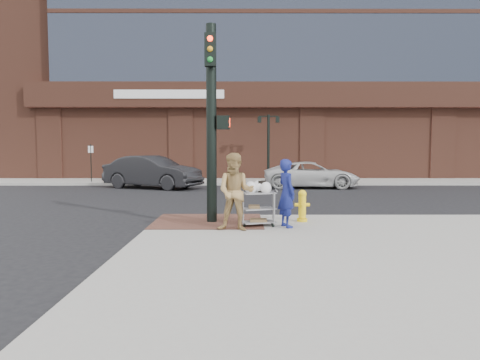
{
  "coord_description": "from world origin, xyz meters",
  "views": [
    {
      "loc": [
        0.2,
        -10.13,
        2.0
      ],
      "look_at": [
        0.23,
        0.58,
        1.25
      ],
      "focal_mm": 32.0,
      "sensor_mm": 36.0,
      "label": 1
    }
  ],
  "objects_px": {
    "lamp_post": "(268,140)",
    "traffic_signal_pole": "(212,117)",
    "sedan_dark": "(152,172)",
    "woman_blue": "(287,193)",
    "minivan_white": "(311,175)",
    "utility_cart": "(258,205)",
    "fire_hydrant": "(302,205)",
    "pedestrian_tan": "(236,192)"
  },
  "relations": [
    {
      "from": "traffic_signal_pole",
      "to": "pedestrian_tan",
      "type": "relative_size",
      "value": 2.8
    },
    {
      "from": "minivan_white",
      "to": "lamp_post",
      "type": "bearing_deg",
      "value": 33.59
    },
    {
      "from": "traffic_signal_pole",
      "to": "utility_cart",
      "type": "xyz_separation_m",
      "value": [
        1.15,
        -0.56,
        -2.18
      ]
    },
    {
      "from": "traffic_signal_pole",
      "to": "utility_cart",
      "type": "relative_size",
      "value": 4.5
    },
    {
      "from": "pedestrian_tan",
      "to": "minivan_white",
      "type": "xyz_separation_m",
      "value": [
        3.92,
        12.87,
        -0.35
      ]
    },
    {
      "from": "traffic_signal_pole",
      "to": "sedan_dark",
      "type": "distance_m",
      "value": 12.22
    },
    {
      "from": "lamp_post",
      "to": "traffic_signal_pole",
      "type": "bearing_deg",
      "value": -99.24
    },
    {
      "from": "lamp_post",
      "to": "pedestrian_tan",
      "type": "bearing_deg",
      "value": -96.52
    },
    {
      "from": "lamp_post",
      "to": "utility_cart",
      "type": "height_order",
      "value": "lamp_post"
    },
    {
      "from": "woman_blue",
      "to": "utility_cart",
      "type": "height_order",
      "value": "woman_blue"
    },
    {
      "from": "traffic_signal_pole",
      "to": "woman_blue",
      "type": "bearing_deg",
      "value": -21.44
    },
    {
      "from": "woman_blue",
      "to": "utility_cart",
      "type": "distance_m",
      "value": 0.75
    },
    {
      "from": "traffic_signal_pole",
      "to": "sedan_dark",
      "type": "height_order",
      "value": "traffic_signal_pole"
    },
    {
      "from": "lamp_post",
      "to": "utility_cart",
      "type": "xyz_separation_m",
      "value": [
        -1.32,
        -15.79,
        -1.96
      ]
    },
    {
      "from": "utility_cart",
      "to": "fire_hydrant",
      "type": "height_order",
      "value": "utility_cart"
    },
    {
      "from": "pedestrian_tan",
      "to": "traffic_signal_pole",
      "type": "bearing_deg",
      "value": 125.62
    },
    {
      "from": "sedan_dark",
      "to": "fire_hydrant",
      "type": "bearing_deg",
      "value": -127.38
    },
    {
      "from": "minivan_white",
      "to": "utility_cart",
      "type": "height_order",
      "value": "minivan_white"
    },
    {
      "from": "sedan_dark",
      "to": "minivan_white",
      "type": "relative_size",
      "value": 1.04
    },
    {
      "from": "pedestrian_tan",
      "to": "sedan_dark",
      "type": "bearing_deg",
      "value": 117.65
    },
    {
      "from": "pedestrian_tan",
      "to": "minivan_white",
      "type": "bearing_deg",
      "value": 81.22
    },
    {
      "from": "lamp_post",
      "to": "pedestrian_tan",
      "type": "distance_m",
      "value": 16.57
    },
    {
      "from": "pedestrian_tan",
      "to": "fire_hydrant",
      "type": "relative_size",
      "value": 2.17
    },
    {
      "from": "traffic_signal_pole",
      "to": "sedan_dark",
      "type": "relative_size",
      "value": 0.96
    },
    {
      "from": "pedestrian_tan",
      "to": "fire_hydrant",
      "type": "xyz_separation_m",
      "value": [
        1.72,
        1.26,
        -0.47
      ]
    },
    {
      "from": "woman_blue",
      "to": "minivan_white",
      "type": "distance_m",
      "value": 12.71
    },
    {
      "from": "lamp_post",
      "to": "pedestrian_tan",
      "type": "height_order",
      "value": "lamp_post"
    },
    {
      "from": "traffic_signal_pole",
      "to": "utility_cart",
      "type": "bearing_deg",
      "value": -26.06
    },
    {
      "from": "woman_blue",
      "to": "sedan_dark",
      "type": "xyz_separation_m",
      "value": [
        -5.67,
        12.14,
        -0.11
      ]
    },
    {
      "from": "utility_cart",
      "to": "lamp_post",
      "type": "bearing_deg",
      "value": 85.21
    },
    {
      "from": "pedestrian_tan",
      "to": "sedan_dark",
      "type": "distance_m",
      "value": 13.36
    },
    {
      "from": "sedan_dark",
      "to": "minivan_white",
      "type": "height_order",
      "value": "sedan_dark"
    },
    {
      "from": "traffic_signal_pole",
      "to": "fire_hydrant",
      "type": "relative_size",
      "value": 6.08
    },
    {
      "from": "woman_blue",
      "to": "utility_cart",
      "type": "bearing_deg",
      "value": 57.12
    },
    {
      "from": "pedestrian_tan",
      "to": "minivan_white",
      "type": "distance_m",
      "value": 13.46
    },
    {
      "from": "fire_hydrant",
      "to": "sedan_dark",
      "type": "bearing_deg",
      "value": 118.57
    },
    {
      "from": "fire_hydrant",
      "to": "utility_cart",
      "type": "bearing_deg",
      "value": -150.41
    },
    {
      "from": "fire_hydrant",
      "to": "minivan_white",
      "type": "bearing_deg",
      "value": 79.25
    },
    {
      "from": "lamp_post",
      "to": "traffic_signal_pole",
      "type": "xyz_separation_m",
      "value": [
        -2.48,
        -15.23,
        0.21
      ]
    },
    {
      "from": "traffic_signal_pole",
      "to": "minivan_white",
      "type": "distance_m",
      "value": 12.73
    },
    {
      "from": "traffic_signal_pole",
      "to": "minivan_white",
      "type": "relative_size",
      "value": 1.0
    },
    {
      "from": "lamp_post",
      "to": "pedestrian_tan",
      "type": "relative_size",
      "value": 2.24
    }
  ]
}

